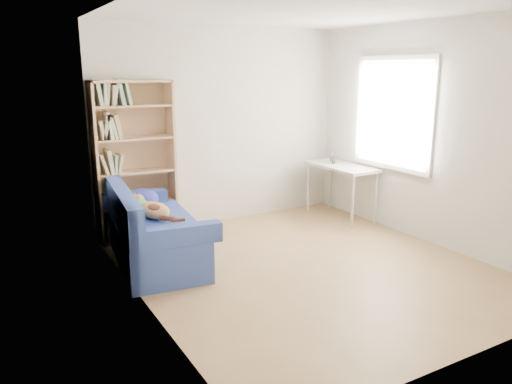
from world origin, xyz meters
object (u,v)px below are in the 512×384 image
Objects in this scene: bookshelf at (135,167)px; pen_cup at (333,159)px; sofa at (151,232)px; desk at (341,171)px.

pen_cup is (2.72, -0.39, -0.07)m from bookshelf.
sofa is 1.65× the size of desk.
desk is (2.85, 0.29, 0.34)m from sofa.
pen_cup is at bearing -8.18° from bookshelf.
sofa is at bearing -174.25° from desk.
bookshelf is (0.11, 0.85, 0.56)m from sofa.
desk is at bearing -11.58° from bookshelf.
bookshelf is 2.80m from desk.
sofa is 1.02m from bookshelf.
desk is 0.23m from pen_cup.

